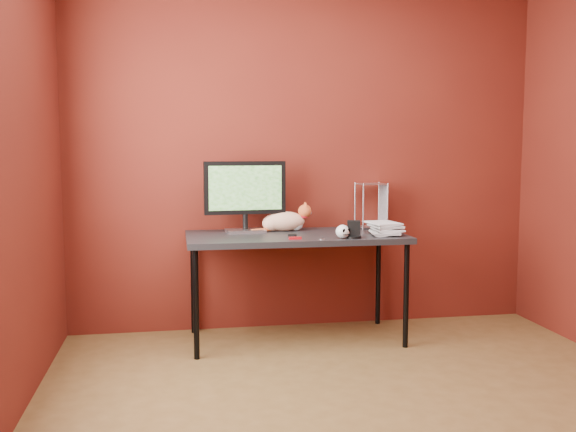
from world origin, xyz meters
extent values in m
cube|color=brown|center=(0.00, 0.00, 0.00)|extent=(3.50, 3.50, 0.01)
cube|color=#54160F|center=(0.00, 1.75, 1.30)|extent=(3.50, 0.02, 2.60)
cube|color=black|center=(-0.15, 1.37, 0.73)|extent=(1.50, 0.70, 0.04)
cylinder|color=black|center=(-0.85, 1.07, 0.35)|extent=(0.04, 0.04, 0.71)
cylinder|color=black|center=(0.55, 1.07, 0.35)|extent=(0.04, 0.04, 0.71)
cylinder|color=black|center=(-0.85, 1.67, 0.35)|extent=(0.04, 0.04, 0.71)
cylinder|color=black|center=(0.55, 1.67, 0.35)|extent=(0.04, 0.04, 0.71)
cube|color=#B9B9BE|center=(-0.48, 1.53, 0.76)|extent=(0.28, 0.21, 0.02)
cylinder|color=black|center=(-0.48, 1.53, 0.83)|extent=(0.04, 0.04, 0.11)
cube|color=black|center=(-0.48, 1.53, 1.07)|extent=(0.58, 0.08, 0.37)
cube|color=#1A4C14|center=(-0.48, 1.53, 1.07)|extent=(0.52, 0.04, 0.31)
ellipsoid|color=orange|center=(-0.20, 1.56, 0.82)|extent=(0.31, 0.17, 0.14)
ellipsoid|color=orange|center=(-0.29, 1.56, 0.81)|extent=(0.15, 0.14, 0.11)
sphere|color=white|center=(-0.11, 1.55, 0.80)|extent=(0.10, 0.10, 0.10)
sphere|color=#CE5A28|center=(-0.05, 1.55, 0.89)|extent=(0.10, 0.10, 0.10)
cone|color=#CE5A28|center=(-0.05, 1.53, 0.94)|extent=(0.03, 0.03, 0.04)
cone|color=#CE5A28|center=(-0.04, 1.58, 0.94)|extent=(0.03, 0.03, 0.04)
cylinder|color=red|center=(-0.06, 1.55, 0.85)|extent=(0.07, 0.07, 0.01)
cylinder|color=#CE5A28|center=(-0.37, 1.52, 0.76)|extent=(0.16, 0.08, 0.03)
ellipsoid|color=white|center=(0.11, 1.10, 0.80)|extent=(0.09, 0.09, 0.09)
ellipsoid|color=black|center=(0.10, 1.06, 0.81)|extent=(0.02, 0.02, 0.03)
ellipsoid|color=black|center=(0.13, 1.06, 0.81)|extent=(0.02, 0.02, 0.03)
cube|color=black|center=(0.11, 1.06, 0.78)|extent=(0.05, 0.02, 0.00)
cylinder|color=black|center=(0.19, 1.11, 0.76)|extent=(0.10, 0.10, 0.01)
cube|color=black|center=(0.19, 1.11, 0.82)|extent=(0.10, 0.09, 0.10)
imported|color=beige|center=(0.37, 1.25, 0.87)|extent=(0.22, 0.27, 0.25)
imported|color=beige|center=(0.37, 1.25, 1.12)|extent=(0.19, 0.26, 0.25)
imported|color=beige|center=(0.37, 1.25, 1.37)|extent=(0.20, 0.26, 0.25)
imported|color=beige|center=(0.37, 1.25, 1.62)|extent=(0.22, 0.27, 0.25)
cylinder|color=#B9B9BE|center=(0.38, 1.55, 0.92)|extent=(0.01, 0.01, 0.34)
cylinder|color=#B9B9BE|center=(0.57, 1.55, 0.92)|extent=(0.01, 0.01, 0.34)
cylinder|color=#B9B9BE|center=(0.38, 1.71, 0.92)|extent=(0.01, 0.01, 0.34)
cylinder|color=#B9B9BE|center=(0.57, 1.71, 0.92)|extent=(0.01, 0.01, 0.34)
cube|color=#B9B9BE|center=(0.47, 1.63, 0.76)|extent=(0.21, 0.18, 0.01)
cube|color=#B9B9BE|center=(0.47, 1.63, 1.08)|extent=(0.21, 0.18, 0.01)
cube|color=#9F0C11|center=(-0.20, 1.12, 0.76)|extent=(0.08, 0.03, 0.02)
cube|color=black|center=(-0.21, 1.20, 0.76)|extent=(0.06, 0.05, 0.02)
cylinder|color=#B9B9BE|center=(-0.03, 1.08, 0.75)|extent=(0.04, 0.04, 0.00)
camera|label=1|loc=(-0.97, -2.95, 1.34)|focal=40.00mm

